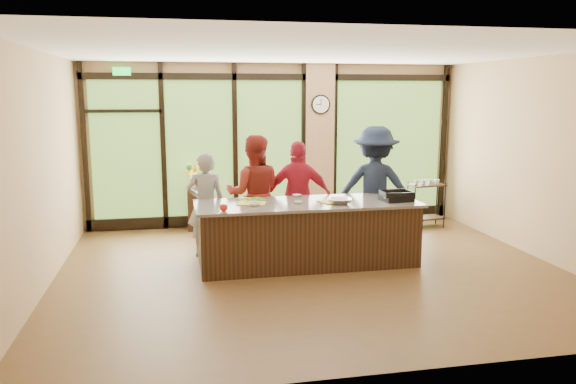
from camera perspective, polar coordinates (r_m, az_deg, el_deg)
name	(u,v)px	position (r m, az deg, el deg)	size (l,w,h in m)	color
floor	(312,270)	(7.99, 2.48, -7.94)	(7.00, 7.00, 0.00)	brown
ceiling	(314,52)	(7.61, 2.66, 14.07)	(7.00, 7.00, 0.00)	white
back_wall	(275,145)	(10.58, -1.35, 4.81)	(7.00, 7.00, 0.00)	tan
left_wall	(40,172)	(7.62, -23.93, 1.91)	(6.00, 6.00, 0.00)	tan
right_wall	(542,159)	(9.15, 24.40, 3.10)	(6.00, 6.00, 0.00)	tan
window_wall	(284,150)	(10.57, -0.43, 4.24)	(6.90, 0.12, 3.00)	tan
island_base	(308,235)	(8.14, 2.00, -4.36)	(3.10, 1.00, 0.88)	#321E10
countertop	(308,204)	(8.04, 2.02, -1.18)	(3.20, 1.10, 0.04)	#6C6359
wall_clock	(321,104)	(10.59, 3.35, 8.87)	(0.36, 0.04, 0.36)	black
cook_left	(206,205)	(8.58, -8.36, -1.28)	(0.58, 0.38, 1.59)	gray
cook_midleft	(254,194)	(8.71, -3.48, -0.20)	(0.89, 0.69, 1.83)	maroon
cook_midright	(299,196)	(8.78, 1.11, -0.44)	(1.02, 0.42, 1.73)	maroon
cook_right	(375,188)	(9.03, 8.84, 0.44)	(1.26, 0.72, 1.95)	#171F33
roasting_pan	(396,198)	(8.28, 10.92, -0.62)	(0.43, 0.33, 0.08)	black
mixing_bowl	(341,201)	(7.95, 5.36, -0.92)	(0.32, 0.32, 0.08)	silver
cutting_board_left	(252,200)	(8.22, -3.69, -0.77)	(0.36, 0.27, 0.01)	#397F2E
cutting_board_center	(252,203)	(7.95, -3.72, -1.14)	(0.39, 0.29, 0.01)	gold
cutting_board_right	(334,201)	(8.09, 4.66, -0.95)	(0.40, 0.30, 0.01)	gold
prep_bowl_near	(254,205)	(7.76, -3.44, -1.28)	(0.14, 0.14, 0.04)	silver
prep_bowl_mid	(298,202)	(7.91, 1.05, -1.07)	(0.12, 0.12, 0.04)	silver
prep_bowl_far	(297,196)	(8.46, 0.90, -0.36)	(0.13, 0.13, 0.03)	silver
red_ramekin	(224,208)	(7.46, -6.55, -1.63)	(0.11, 0.11, 0.09)	red
flower_stand	(198,209)	(10.34, -9.10, -1.75)	(0.37, 0.37, 0.75)	#321E10
flower_vase	(198,182)	(10.25, -9.18, 1.05)	(0.27, 0.27, 0.28)	#9B8354
bar_cart	(426,198)	(10.72, 13.85, -0.64)	(0.68, 0.44, 0.88)	#321E10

